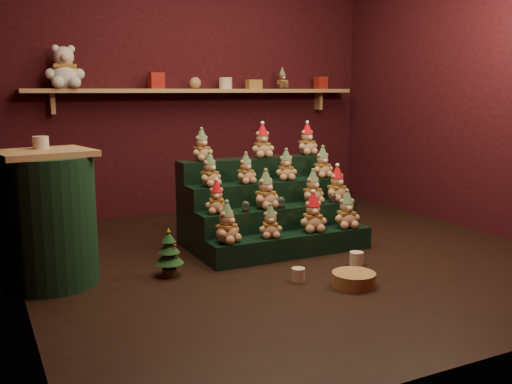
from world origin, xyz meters
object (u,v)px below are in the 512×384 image
side_table (47,219)px  brown_bear (282,79)px  snow_globe_c (333,198)px  mug_right (356,259)px  wicker_basket (354,279)px  snow_globe_b (281,202)px  mug_left (298,275)px  mini_christmas_tree (169,252)px  riser_tier_front (292,245)px  snow_globe_a (246,206)px  white_bear (64,61)px

side_table → brown_bear: bearing=20.6°
snow_globe_c → mug_right: bearing=-107.2°
wicker_basket → mug_right: bearing=51.3°
mug_right → side_table: bearing=163.9°
snow_globe_b → snow_globe_c: (0.50, 0.00, -0.01)m
snow_globe_b → mug_left: (-0.26, -0.72, -0.36)m
side_table → mug_left: 1.74m
mug_right → snow_globe_c: bearing=72.8°
mini_christmas_tree → mug_right: (1.34, -0.40, -0.12)m
snow_globe_b → side_table: side_table is taller
riser_tier_front → brown_bear: (0.95, 1.87, 1.34)m
snow_globe_a → wicker_basket: snow_globe_a is taller
riser_tier_front → mini_christmas_tree: 1.04m
side_table → brown_bear: (2.75, 1.70, 0.98)m
riser_tier_front → mug_right: 0.54m
mug_right → brown_bear: bearing=74.4°
snow_globe_a → mug_right: size_ratio=0.84×
side_table → white_bear: bearing=65.0°
mug_left → mug_right: bearing=11.2°
snow_globe_a → mug_left: (0.06, -0.72, -0.36)m
snow_globe_b → side_table: bearing=179.7°
mug_right → wicker_basket: bearing=-128.7°
side_table → mini_christmas_tree: (0.77, -0.21, -0.28)m
riser_tier_front → side_table: size_ratio=1.53×
riser_tier_front → white_bear: bearing=126.6°
snow_globe_c → mug_left: bearing=-136.9°
mini_christmas_tree → mug_right: size_ratio=3.36×
mug_right → mini_christmas_tree: bearing=163.2°
wicker_basket → brown_bear: brown_bear is taller
riser_tier_front → snow_globe_a: snow_globe_a is taller
riser_tier_front → mug_left: riser_tier_front is taller
snow_globe_b → mug_left: bearing=-109.9°
mug_right → brown_bear: (0.64, 2.31, 1.38)m
snow_globe_b → brown_bear: 2.21m
riser_tier_front → white_bear: 2.76m
snow_globe_b → mug_left: 0.84m
riser_tier_front → side_table: (-1.81, 0.17, 0.36)m
snow_globe_c → mini_christmas_tree: 1.55m
mini_christmas_tree → white_bear: size_ratio=0.70×
white_bear → snow_globe_a: bearing=-56.4°
mini_christmas_tree → brown_bear: size_ratio=1.59×
riser_tier_front → mug_left: (-0.27, -0.56, -0.04)m
mini_christmas_tree → brown_bear: (1.98, 1.91, 1.26)m
side_table → wicker_basket: (1.82, -0.97, -0.41)m
snow_globe_a → mini_christmas_tree: snow_globe_a is taller
wicker_basket → snow_globe_c: bearing=63.7°
mini_christmas_tree → mug_right: 1.40m
snow_globe_a → riser_tier_front: bearing=-25.8°
mini_christmas_tree → brown_bear: brown_bear is taller
side_table → white_bear: white_bear is taller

